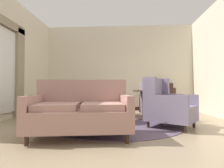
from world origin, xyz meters
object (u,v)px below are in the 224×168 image
object	(u,v)px
side_table	(143,102)
armchair_far_left	(157,103)
settee	(81,112)
armchair_foreground_right	(167,106)
armchair_back_corner	(56,104)
porcelain_vase	(113,96)
sideboard	(161,98)
armchair_near_window	(110,101)
coffee_table	(113,107)

from	to	relation	value
side_table	armchair_far_left	bearing A→B (deg)	9.12
armchair_far_left	side_table	distance (m)	0.36
settee	armchair_far_left	distance (m)	2.42
armchair_far_left	side_table	bearing A→B (deg)	84.84
armchair_foreground_right	armchair_far_left	bearing A→B (deg)	35.29
armchair_back_corner	side_table	bearing A→B (deg)	93.92
porcelain_vase	sideboard	bearing A→B (deg)	57.99
porcelain_vase	armchair_near_window	distance (m)	1.17
coffee_table	armchair_far_left	size ratio (longest dim) A/B	0.80
porcelain_vase	side_table	distance (m)	0.92
armchair_back_corner	side_table	xyz separation A→B (m)	(2.17, 0.33, 0.03)
porcelain_vase	sideboard	size ratio (longest dim) A/B	0.37
porcelain_vase	armchair_far_left	xyz separation A→B (m)	(1.10, 0.58, -0.19)
side_table	armchair_back_corner	bearing A→B (deg)	-171.46
coffee_table	sideboard	bearing A→B (deg)	57.07
sideboard	armchair_foreground_right	bearing A→B (deg)	-98.45
armchair_far_left	armchair_back_corner	world-z (taller)	armchair_far_left
porcelain_vase	armchair_far_left	size ratio (longest dim) A/B	0.36
coffee_table	porcelain_vase	size ratio (longest dim) A/B	2.19
settee	armchair_foreground_right	distance (m)	1.80
settee	armchair_foreground_right	size ratio (longest dim) A/B	1.47
armchair_far_left	sideboard	bearing A→B (deg)	-27.78
armchair_back_corner	sideboard	world-z (taller)	sideboard
armchair_foreground_right	settee	bearing A→B (deg)	152.33
settee	side_table	size ratio (longest dim) A/B	2.28
porcelain_vase	armchair_foreground_right	bearing A→B (deg)	-20.37
sideboard	coffee_table	bearing A→B (deg)	-122.93
settee	sideboard	distance (m)	4.27
armchair_far_left	armchair_near_window	distance (m)	1.37
armchair_near_window	sideboard	size ratio (longest dim) A/B	1.02
porcelain_vase	sideboard	world-z (taller)	sideboard
armchair_foreground_right	armchair_back_corner	bearing A→B (deg)	110.29
porcelain_vase	armchair_back_corner	size ratio (longest dim) A/B	0.38
sideboard	armchair_back_corner	bearing A→B (deg)	-142.51
armchair_near_window	armchair_back_corner	bearing A→B (deg)	30.22
sideboard	settee	bearing A→B (deg)	-118.08
porcelain_vase	armchair_back_corner	world-z (taller)	armchair_back_corner
armchair_far_left	side_table	size ratio (longest dim) A/B	1.37
porcelain_vase	armchair_far_left	distance (m)	1.26
armchair_far_left	armchair_near_window	xyz separation A→B (m)	(-1.25, 0.56, 0.01)
settee	porcelain_vase	bearing A→B (deg)	61.88
armchair_foreground_right	armchair_near_window	xyz separation A→B (m)	(-1.28, 1.56, 0.00)
armchair_back_corner	armchair_near_window	bearing A→B (deg)	121.80
porcelain_vase	armchair_near_window	bearing A→B (deg)	97.59
porcelain_vase	armchair_back_corner	distance (m)	1.46
armchair_foreground_right	porcelain_vase	bearing A→B (deg)	103.40
armchair_near_window	sideboard	xyz separation A→B (m)	(1.71, 1.35, 0.04)
porcelain_vase	coffee_table	bearing A→B (deg)	107.81
armchair_far_left	armchair_back_corner	size ratio (longest dim) A/B	1.05
porcelain_vase	armchair_back_corner	xyz separation A→B (m)	(-1.43, 0.20, -0.20)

